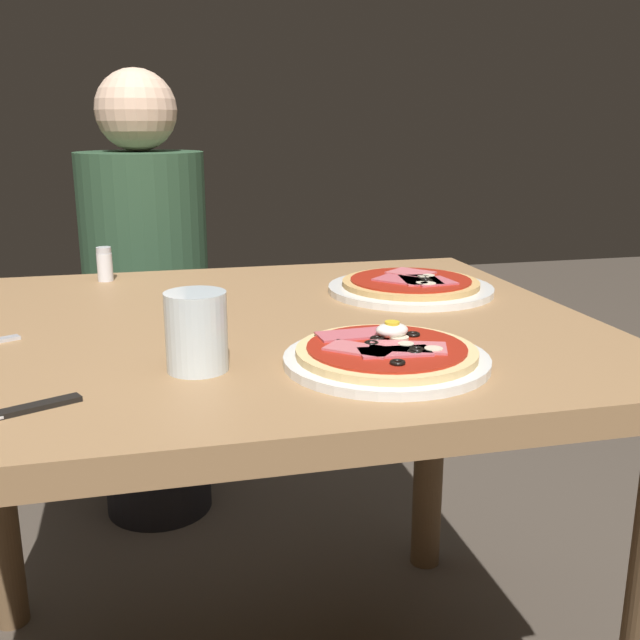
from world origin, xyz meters
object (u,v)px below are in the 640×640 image
object	(u,v)px
pizza_foreground	(386,355)
pizza_across_left	(411,286)
dining_table	(250,393)
salt_shaker	(105,264)
water_glass_near	(197,337)
diner_person	(149,314)
knife	(3,414)

from	to	relation	value
pizza_foreground	pizza_across_left	size ratio (longest dim) A/B	0.88
dining_table	salt_shaker	size ratio (longest dim) A/B	16.05
water_glass_near	diner_person	size ratio (longest dim) A/B	0.09
dining_table	pizza_foreground	bearing A→B (deg)	-60.68
knife	water_glass_near	bearing A→B (deg)	26.53
pizza_foreground	salt_shaker	world-z (taller)	salt_shaker
dining_table	knife	xyz separation A→B (m)	(-0.31, -0.32, 0.12)
dining_table	pizza_across_left	xyz separation A→B (m)	(0.32, 0.13, 0.13)
pizza_foreground	knife	distance (m)	0.46
water_glass_near	dining_table	bearing A→B (deg)	66.36
water_glass_near	diner_person	xyz separation A→B (m)	(-0.05, 1.04, -0.23)
water_glass_near	knife	world-z (taller)	water_glass_near
pizza_across_left	salt_shaker	xyz separation A→B (m)	(-0.55, 0.24, 0.02)
pizza_foreground	knife	world-z (taller)	pizza_foreground
pizza_across_left	diner_person	xyz separation A→B (m)	(-0.47, 0.69, -0.20)
knife	salt_shaker	world-z (taller)	salt_shaker
water_glass_near	pizza_across_left	bearing A→B (deg)	40.15
pizza_across_left	salt_shaker	distance (m)	0.60
salt_shaker	diner_person	distance (m)	0.51
pizza_foreground	salt_shaker	xyz separation A→B (m)	(-0.37, 0.62, 0.02)
pizza_foreground	pizza_across_left	bearing A→B (deg)	65.33
dining_table	salt_shaker	xyz separation A→B (m)	(-0.23, 0.37, 0.15)
salt_shaker	pizza_foreground	bearing A→B (deg)	-59.32
pizza_foreground	diner_person	xyz separation A→B (m)	(-0.29, 1.08, -0.20)
knife	dining_table	bearing A→B (deg)	46.35
diner_person	salt_shaker	bearing A→B (deg)	80.05
pizza_foreground	water_glass_near	bearing A→B (deg)	171.28
salt_shaker	dining_table	bearing A→B (deg)	-58.41
pizza_across_left	knife	bearing A→B (deg)	-144.00
pizza_foreground	pizza_across_left	xyz separation A→B (m)	(0.18, 0.39, -0.00)
dining_table	diner_person	bearing A→B (deg)	100.25
pizza_across_left	salt_shaker	world-z (taller)	salt_shaker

